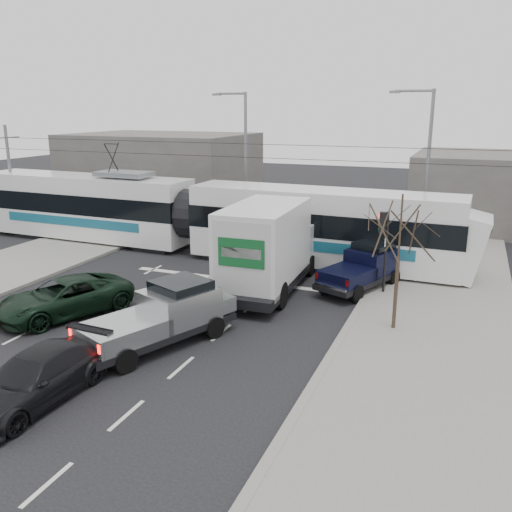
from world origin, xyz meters
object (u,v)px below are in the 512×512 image
at_px(silver_pickup, 165,315).
at_px(box_truck, 269,248).
at_px(green_car, 65,297).
at_px(traffic_signal, 384,235).
at_px(navy_pickup, 365,267).
at_px(tram, 192,215).
at_px(street_lamp_far, 243,154).
at_px(dark_car, 36,378).
at_px(street_lamp_near, 424,164).
at_px(bare_tree, 400,232).

xyz_separation_m(silver_pickup, box_truck, (1.37, 6.79, 0.93)).
relative_size(silver_pickup, green_car, 1.16).
height_order(traffic_signal, silver_pickup, traffic_signal).
bearing_deg(navy_pickup, tram, -174.10).
distance_m(street_lamp_far, dark_car, 22.90).
distance_m(street_lamp_near, green_car, 19.57).
xyz_separation_m(street_lamp_near, green_car, (-12.19, -14.67, -4.37)).
bearing_deg(bare_tree, box_truck, 155.06).
xyz_separation_m(box_truck, navy_pickup, (4.00, 1.80, -0.97)).
xyz_separation_m(traffic_signal, navy_pickup, (-0.86, 0.59, -1.73)).
height_order(street_lamp_near, tram, street_lamp_near).
distance_m(traffic_signal, navy_pickup, 2.02).
xyz_separation_m(bare_tree, green_car, (-12.48, -3.17, -3.05)).
xyz_separation_m(navy_pickup, dark_car, (-6.72, -13.34, -0.30)).
xyz_separation_m(traffic_signal, box_truck, (-4.85, -1.22, -0.76)).
bearing_deg(traffic_signal, street_lamp_near, 83.59).
bearing_deg(street_lamp_far, box_truck, -61.56).
xyz_separation_m(street_lamp_near, silver_pickup, (-7.07, -15.50, -4.05)).
relative_size(street_lamp_near, box_truck, 1.11).
bearing_deg(silver_pickup, navy_pickup, 80.32).
height_order(box_truck, dark_car, box_truck).
height_order(bare_tree, green_car, bare_tree).
xyz_separation_m(street_lamp_far, navy_pickup, (9.80, -8.92, -4.10)).
bearing_deg(green_car, dark_car, -31.32).
bearing_deg(traffic_signal, box_truck, -165.94).
bearing_deg(green_car, navy_pickup, 61.12).
bearing_deg(dark_car, traffic_signal, 62.27).
bearing_deg(dark_car, street_lamp_far, 100.85).
bearing_deg(dark_car, green_car, 126.98).
relative_size(tram, silver_pickup, 4.76).
height_order(tram, box_truck, tram).
xyz_separation_m(bare_tree, silver_pickup, (-7.35, -4.00, -2.73)).
distance_m(tram, silver_pickup, 12.63).
xyz_separation_m(box_truck, dark_car, (-2.72, -11.54, -1.28)).
distance_m(box_truck, green_car, 8.89).
bearing_deg(traffic_signal, green_car, -147.73).
distance_m(street_lamp_near, street_lamp_far, 11.67).
distance_m(bare_tree, silver_pickup, 8.81).
bearing_deg(silver_pickup, street_lamp_far, 126.55).
relative_size(traffic_signal, tram, 0.12).
relative_size(tram, green_car, 5.51).
bearing_deg(silver_pickup, street_lamp_near, 87.83).
height_order(box_truck, navy_pickup, box_truck).
relative_size(bare_tree, silver_pickup, 0.81).
height_order(bare_tree, tram, tram).
height_order(traffic_signal, street_lamp_near, street_lamp_near).
relative_size(traffic_signal, street_lamp_far, 0.40).
relative_size(street_lamp_near, street_lamp_far, 1.00).
distance_m(navy_pickup, dark_car, 14.94).
distance_m(traffic_signal, tram, 11.84).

